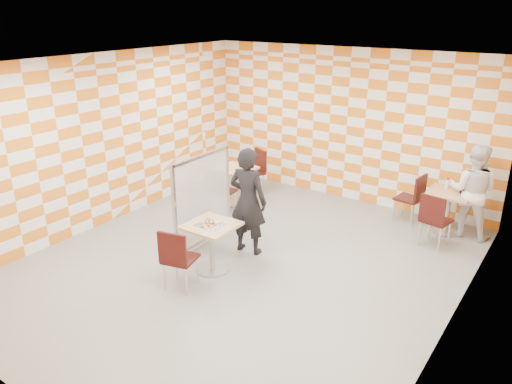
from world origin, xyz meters
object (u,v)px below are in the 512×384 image
partition (203,200)px  sport_bottle (447,184)px  second_table (448,205)px  chair_empty_near (220,188)px  chair_empty_far (256,168)px  empty_table (235,180)px  chair_second_front (434,217)px  man_white (472,191)px  soda_bottle (462,187)px  chair_second_side (414,195)px  main_table (212,239)px  man_dark (248,201)px  chair_main_front (177,256)px

partition → sport_bottle: bearing=43.2°
second_table → sport_bottle: (-0.10, 0.13, 0.33)m
chair_empty_near → chair_empty_far: same height
empty_table → chair_second_front: (3.77, 0.30, 0.04)m
partition → man_white: size_ratio=0.95×
man_white → soda_bottle: 0.17m
second_table → chair_second_side: size_ratio=0.81×
sport_bottle → soda_bottle: size_ratio=0.87×
sport_bottle → empty_table: bearing=-162.6°
main_table → partition: size_ratio=0.48×
man_dark → man_white: (2.75, 2.63, -0.05)m
main_table → chair_empty_far: bearing=113.4°
second_table → empty_table: (-3.80, -1.03, 0.00)m
main_table → chair_second_front: 3.60m
man_white → chair_empty_far: bearing=4.0°
main_table → chair_second_side: bearing=60.9°
main_table → empty_table: size_ratio=1.00×
chair_main_front → chair_empty_near: same height
chair_empty_far → partition: 2.60m
main_table → second_table: bearing=53.2°
chair_main_front → chair_empty_near: size_ratio=1.00×
second_table → empty_table: size_ratio=1.00×
second_table → chair_empty_near: (-3.69, -1.65, 0.04)m
chair_empty_near → man_dark: bearing=-34.7°
main_table → soda_bottle: size_ratio=3.26×
second_table → chair_second_front: size_ratio=0.81×
partition → soda_bottle: 4.37m
main_table → partition: bearing=138.1°
chair_main_front → chair_second_side: (1.91, 4.11, 0.00)m
sport_bottle → soda_bottle: bearing=-15.1°
empty_table → chair_second_front: chair_second_front is taller
chair_empty_far → soda_bottle: size_ratio=4.02×
empty_table → chair_empty_near: chair_empty_near is taller
second_table → empty_table: same height
sport_bottle → man_white: bearing=-5.2°
main_table → chair_second_front: (2.47, 2.62, 0.04)m
chair_empty_far → chair_second_side: bearing=5.3°
man_dark → soda_bottle: 3.67m
chair_empty_near → sport_bottle: 4.03m
chair_empty_near → soda_bottle: soda_bottle is taller
main_table → second_table: same height
second_table → partition: partition is taller
second_table → chair_main_front: bearing=-121.9°
second_table → partition: (-3.17, -2.75, 0.28)m
second_table → man_white: 0.46m
chair_second_front → partition: (-3.14, -2.02, 0.25)m
second_table → chair_second_side: (-0.62, 0.05, 0.04)m
chair_main_front → soda_bottle: 4.94m
partition → soda_bottle: partition is taller
chair_empty_far → second_table: bearing=3.7°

